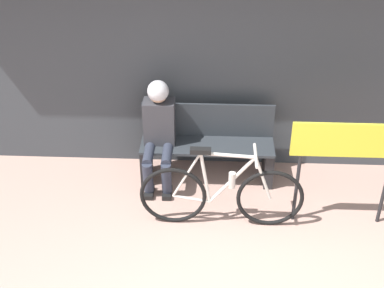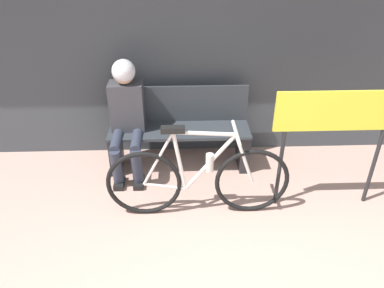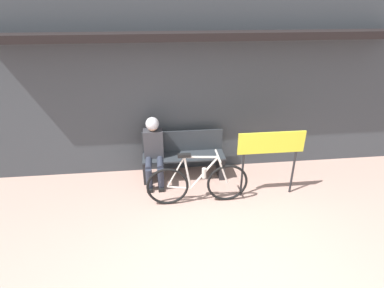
# 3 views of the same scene
# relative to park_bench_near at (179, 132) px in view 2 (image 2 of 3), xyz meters

# --- Properties ---
(storefront_wall) EXTENTS (12.00, 0.56, 3.20)m
(storefront_wall) POSITION_rel_park_bench_near_xyz_m (0.28, 0.36, 1.26)
(storefront_wall) COLOR #3D4247
(storefront_wall) RESTS_ON ground_plane
(park_bench_near) EXTENTS (1.48, 0.42, 0.87)m
(park_bench_near) POSITION_rel_park_bench_near_xyz_m (0.00, 0.00, 0.00)
(park_bench_near) COLOR #2D3338
(park_bench_near) RESTS_ON ground_plane
(bicycle) EXTENTS (1.64, 0.40, 0.91)m
(bicycle) POSITION_rel_park_bench_near_xyz_m (0.16, -0.82, -0.03)
(bicycle) COLOR black
(bicycle) RESTS_ON ground_plane
(person_seated) EXTENTS (0.34, 0.59, 1.22)m
(person_seated) POSITION_rel_park_bench_near_xyz_m (-0.53, -0.10, 0.30)
(person_seated) COLOR #2D3342
(person_seated) RESTS_ON ground_plane
(signboard) EXTENTS (1.09, 0.04, 1.15)m
(signboard) POSITION_rel_park_bench_near_xyz_m (1.35, -0.72, 0.49)
(signboard) COLOR #232326
(signboard) RESTS_ON ground_plane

